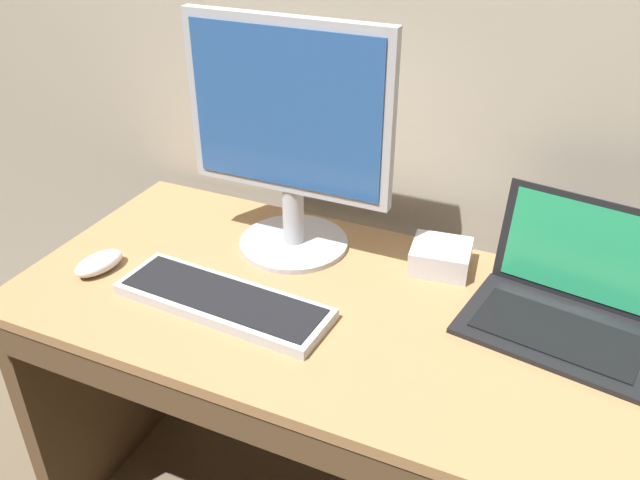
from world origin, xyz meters
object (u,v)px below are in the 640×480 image
(external_drive_box, at_px, (441,257))
(external_monitor, at_px, (289,134))
(wired_keyboard, at_px, (223,301))
(computer_mouse, at_px, (99,263))
(laptop_black, at_px, (569,304))

(external_drive_box, bearing_deg, external_monitor, -170.31)
(wired_keyboard, height_order, external_drive_box, external_drive_box)
(computer_mouse, height_order, external_drive_box, external_drive_box)
(external_monitor, bearing_deg, laptop_black, -2.89)
(external_monitor, xyz_separation_m, wired_keyboard, (-0.03, -0.26, -0.27))
(external_monitor, distance_m, computer_mouse, 0.50)
(computer_mouse, relative_size, external_drive_box, 0.92)
(laptop_black, xyz_separation_m, wired_keyboard, (-0.63, -0.23, -0.03))
(laptop_black, xyz_separation_m, external_monitor, (-0.61, 0.03, 0.23))
(external_drive_box, bearing_deg, laptop_black, -17.78)
(wired_keyboard, xyz_separation_m, external_drive_box, (0.36, 0.31, 0.02))
(laptop_black, bearing_deg, external_monitor, 177.11)
(computer_mouse, distance_m, external_drive_box, 0.74)
(external_monitor, distance_m, wired_keyboard, 0.37)
(external_monitor, xyz_separation_m, computer_mouse, (-0.34, -0.26, -0.26))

